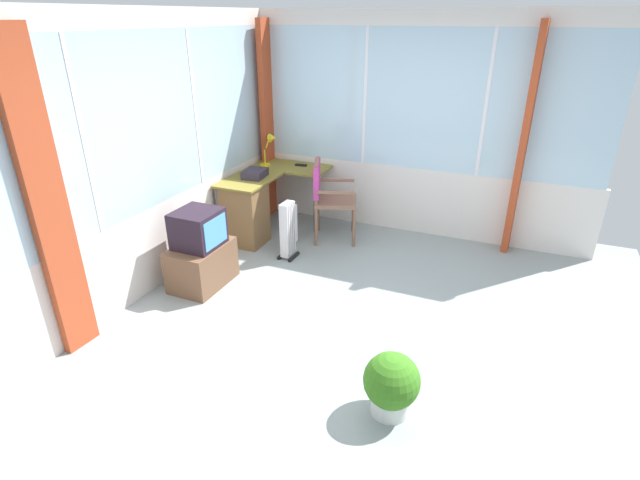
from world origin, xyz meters
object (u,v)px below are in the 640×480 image
potted_plant (391,384)px  tv_remote (301,165)px  desk_lamp (271,144)px  paper_tray (255,174)px  tv_on_stand (201,253)px  desk (248,209)px  wooden_armchair (325,190)px  space_heater (289,229)px

potted_plant → tv_remote: bearing=34.8°
desk_lamp → potted_plant: bearing=-139.6°
tv_remote → paper_tray: 0.70m
potted_plant → paper_tray: bearing=45.8°
paper_tray → tv_on_stand: (-1.26, -0.09, -0.44)m
desk → wooden_armchair: size_ratio=1.37×
space_heater → potted_plant: size_ratio=1.40×
tv_on_stand → potted_plant: (-0.96, -2.20, -0.11)m
tv_remote → paper_tray: paper_tray is taller
tv_on_stand → paper_tray: bearing=3.9°
desk → paper_tray: paper_tray is taller
paper_tray → potted_plant: 3.23m
wooden_armchair → space_heater: (-0.61, 0.18, -0.28)m
desk → tv_remote: bearing=-21.3°
wooden_armchair → space_heater: bearing=163.3°
desk_lamp → potted_plant: desk_lamp is taller
wooden_armchair → tv_on_stand: bearing=154.8°
tv_on_stand → space_heater: size_ratio=1.22×
desk_lamp → wooden_armchair: desk_lamp is taller
tv_on_stand → desk: bearing=5.4°
tv_remote → space_heater: (-1.00, -0.31, -0.42)m
paper_tray → space_heater: bearing=-121.0°
potted_plant → wooden_armchair: bearing=31.2°
desk → desk_lamp: 0.94m
paper_tray → space_heater: paper_tray is taller
tv_remote → paper_tray: size_ratio=0.50×
tv_on_stand → potted_plant: tv_on_stand is taller
tv_remote → desk: bearing=152.6°
space_heater → paper_tray: bearing=59.0°
desk → desk_lamp: size_ratio=3.30×
desk → tv_remote: (0.81, -0.31, 0.35)m
tv_on_stand → space_heater: 1.03m
wooden_armchair → potted_plant: 2.90m
desk_lamp → potted_plant: 3.73m
paper_tray → tv_on_stand: size_ratio=0.38×
desk → desk_lamp: (0.72, 0.06, 0.60)m
paper_tray → wooden_armchair: size_ratio=0.31×
desk_lamp → space_heater: size_ratio=0.61×
potted_plant → space_heater: bearing=42.1°
tv_remote → wooden_armchair: wooden_armchair is taller
desk → tv_remote: 0.93m
desk → paper_tray: size_ratio=4.36×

